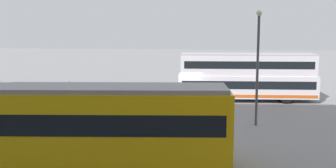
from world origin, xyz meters
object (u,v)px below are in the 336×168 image
(pedestrian_crossing, at_px, (146,112))
(info_sign, at_px, (70,92))
(double_decker_bus, at_px, (246,77))
(tram_yellow, at_px, (55,125))
(street_lamp, at_px, (258,59))
(pedestrian_near_railing, at_px, (103,99))

(pedestrian_crossing, height_order, info_sign, info_sign)
(double_decker_bus, xyz_separation_m, pedestrian_crossing, (6.60, 10.07, -1.00))
(double_decker_bus, relative_size, pedestrian_crossing, 6.53)
(tram_yellow, bearing_deg, pedestrian_crossing, -111.36)
(tram_yellow, xyz_separation_m, street_lamp, (-9.45, -8.58, 2.29))
(pedestrian_near_railing, bearing_deg, pedestrian_crossing, 132.88)
(pedestrian_near_railing, distance_m, info_sign, 2.44)
(tram_yellow, height_order, pedestrian_crossing, tram_yellow)
(double_decker_bus, xyz_separation_m, tram_yellow, (9.39, 17.18, -0.16))
(double_decker_bus, distance_m, pedestrian_near_railing, 12.10)
(tram_yellow, relative_size, pedestrian_crossing, 8.88)
(tram_yellow, bearing_deg, street_lamp, -137.76)
(pedestrian_near_railing, bearing_deg, tram_yellow, 95.88)
(tram_yellow, distance_m, pedestrian_near_railing, 11.47)
(info_sign, xyz_separation_m, street_lamp, (-12.77, 1.85, 2.58))
(info_sign, relative_size, street_lamp, 0.33)
(double_decker_bus, xyz_separation_m, info_sign, (12.71, 6.75, -0.46))
(double_decker_bus, distance_m, street_lamp, 8.86)
(pedestrian_crossing, xyz_separation_m, street_lamp, (-6.67, -1.47, 3.13))
(tram_yellow, bearing_deg, info_sign, -72.32)
(tram_yellow, xyz_separation_m, pedestrian_near_railing, (1.17, -11.37, -0.95))
(double_decker_bus, bearing_deg, pedestrian_near_railing, 28.83)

